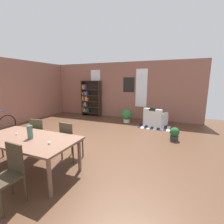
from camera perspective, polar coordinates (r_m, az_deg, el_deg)
ground_plane at (r=4.97m, az=-16.02°, el=-11.77°), size 10.99×10.99×0.00m
back_wall_brick at (r=8.37m, az=2.04°, el=7.79°), size 8.19×0.12×2.82m
window_pane_0 at (r=8.82m, az=-5.89°, el=8.83°), size 0.55×0.02×1.83m
window_pane_1 at (r=7.95m, az=10.49°, el=8.45°), size 0.55×0.02×1.83m
dining_table at (r=3.75m, az=-27.94°, el=-9.22°), size 2.10×1.06×0.75m
vase_on_table at (r=3.63m, az=-27.35°, el=-6.42°), size 0.11×0.11×0.27m
tealight_candle_0 at (r=3.20m, az=-21.60°, el=-10.33°), size 0.04×0.04×0.05m
tealight_candle_1 at (r=4.05m, az=-31.05°, el=-6.81°), size 0.04×0.04×0.03m
dining_chair_far_left at (r=4.61m, az=-24.31°, el=-7.40°), size 0.43×0.43×0.95m
dining_chair_near_right at (r=3.06m, az=-32.95°, el=-17.79°), size 0.42×0.42×0.95m
dining_chair_far_right at (r=4.00m, az=-14.92°, el=-9.53°), size 0.43×0.43×0.95m
bookshelf_tall at (r=8.85m, az=-7.94°, el=4.85°), size 1.09×0.31×1.90m
armchair_white at (r=7.16m, az=15.26°, el=-2.33°), size 1.01×1.01×0.75m
potted_plant_by_shelf at (r=5.55m, az=21.49°, el=-7.23°), size 0.30×0.30×0.43m
potted_plant_corner at (r=7.36m, az=5.26°, el=-1.13°), size 0.49×0.49×0.61m
striped_rug at (r=6.87m, az=14.86°, el=-5.24°), size 1.27×0.75×0.01m
framed_picture at (r=8.09m, az=6.04°, el=9.68°), size 0.56×0.03×0.72m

